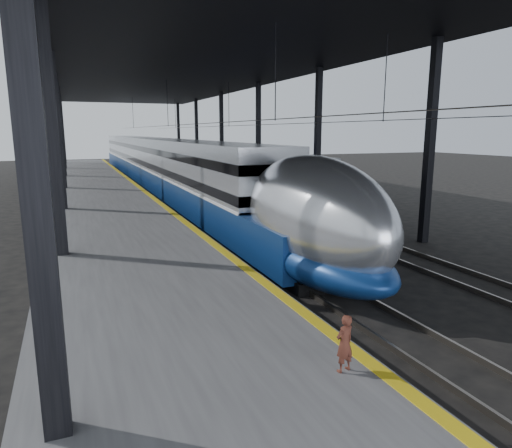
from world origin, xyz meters
TOP-DOWN VIEW (x-y plane):
  - ground at (0.00, 0.00)m, footprint 160.00×160.00m
  - platform at (-3.50, 20.00)m, footprint 6.00×80.00m
  - yellow_strip at (-0.70, 20.00)m, footprint 0.30×80.00m
  - rails at (4.50, 20.00)m, footprint 6.52×80.00m
  - canopy at (1.90, 20.00)m, footprint 18.00×75.00m
  - tgv_train at (2.00, 29.46)m, footprint 3.11×65.20m
  - second_train at (7.00, 37.45)m, footprint 2.63×56.05m
  - child at (-1.29, -5.09)m, footprint 0.42×0.32m

SIDE VIEW (x-z plane):
  - ground at x=0.00m, z-range 0.00..0.00m
  - rails at x=4.50m, z-range 0.00..0.16m
  - platform at x=-3.50m, z-range 0.00..1.00m
  - yellow_strip at x=-0.70m, z-range 1.00..1.01m
  - child at x=-1.29m, z-range 1.00..2.02m
  - second_train at x=7.00m, z-range 0.02..3.64m
  - tgv_train at x=2.00m, z-range -0.14..4.31m
  - canopy at x=1.90m, z-range 4.38..13.85m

